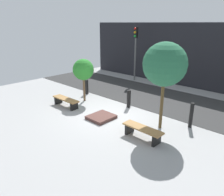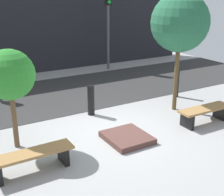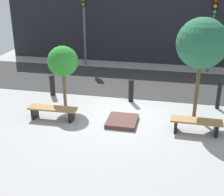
# 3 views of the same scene
# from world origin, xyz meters

# --- Properties ---
(ground_plane) EXTENTS (18.00, 18.00, 0.00)m
(ground_plane) POSITION_xyz_m (0.00, 0.00, 0.00)
(ground_plane) COLOR #9A9A9A
(road_strip) EXTENTS (18.00, 4.15, 0.01)m
(road_strip) POSITION_xyz_m (0.00, 3.69, 0.01)
(road_strip) COLOR #2F2F2F
(road_strip) RESTS_ON ground
(building_facade) EXTENTS (16.20, 0.50, 4.18)m
(building_facade) POSITION_xyz_m (0.00, 7.35, 2.09)
(building_facade) COLOR black
(building_facade) RESTS_ON ground
(bench_left) EXTENTS (1.73, 0.47, 0.44)m
(bench_left) POSITION_xyz_m (-2.44, -0.80, 0.32)
(bench_left) COLOR black
(bench_left) RESTS_ON ground
(bench_right) EXTENTS (1.63, 0.49, 0.46)m
(bench_right) POSITION_xyz_m (2.44, -0.80, 0.32)
(bench_right) COLOR black
(bench_right) RESTS_ON ground
(planter_bed) EXTENTS (1.01, 1.11, 0.14)m
(planter_bed) POSITION_xyz_m (0.00, -0.60, 0.07)
(planter_bed) COLOR brown
(planter_bed) RESTS_ON ground
(tree_behind_left_bench) EXTENTS (1.14, 1.14, 2.34)m
(tree_behind_left_bench) POSITION_xyz_m (-2.44, 0.45, 1.75)
(tree_behind_left_bench) COLOR brown
(tree_behind_left_bench) RESTS_ON ground
(tree_behind_right_bench) EXTENTS (1.69, 1.69, 3.50)m
(tree_behind_right_bench) POSITION_xyz_m (2.44, 0.45, 2.65)
(tree_behind_right_bench) COLOR brown
(tree_behind_right_bench) RESTS_ON ground
(bollard_far_left) EXTENTS (0.22, 0.22, 0.88)m
(bollard_far_left) POSITION_xyz_m (-3.32, 1.37, 0.44)
(bollard_far_left) COLOR black
(bollard_far_left) RESTS_ON ground
(bollard_left) EXTENTS (0.20, 0.20, 0.91)m
(bollard_left) POSITION_xyz_m (0.00, 1.37, 0.46)
(bollard_left) COLOR black
(bollard_left) RESTS_ON ground
(bollard_center) EXTENTS (0.16, 0.16, 1.08)m
(bollard_center) POSITION_xyz_m (3.32, 1.37, 0.54)
(bollard_center) COLOR black
(bollard_center) RESTS_ON ground
(traffic_light_west) EXTENTS (0.28, 0.27, 3.90)m
(traffic_light_west) POSITION_xyz_m (-3.27, 6.05, 2.68)
(traffic_light_west) COLOR #555555
(traffic_light_west) RESTS_ON ground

